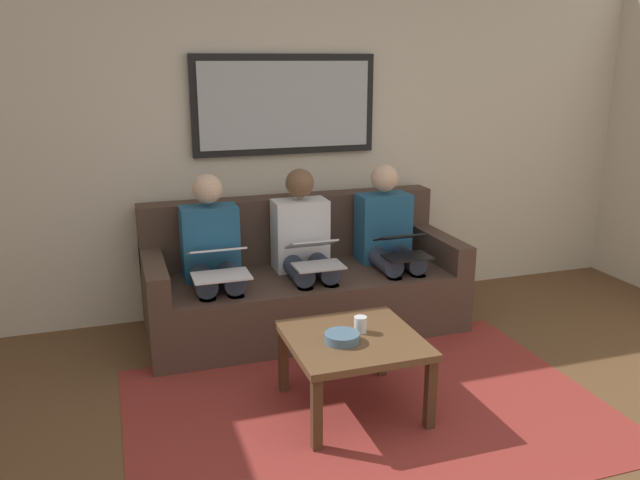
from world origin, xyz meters
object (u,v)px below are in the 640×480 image
object	(u,v)px
couch	(302,284)
laptop_white	(218,262)
cup	(360,325)
person_right	(213,255)
laptop_black	(403,246)
bowl	(342,338)
laptop_silver	(315,253)
person_left	(388,239)
person_middle	(304,247)
coffee_table	(353,346)
framed_mirror	(285,105)

from	to	relation	value
couch	laptop_white	size ratio (longest dim) A/B	5.65
cup	person_right	world-z (taller)	person_right
couch	laptop_black	xyz separation A→B (m)	(-0.64, 0.31, 0.31)
bowl	laptop_white	world-z (taller)	laptop_white
laptop_silver	person_left	bearing A→B (deg)	-159.88
person_middle	laptop_white	xyz separation A→B (m)	(0.64, 0.23, 0.02)
person_right	cup	bearing A→B (deg)	119.40
coffee_table	cup	bearing A→B (deg)	-142.20
cup	person_left	distance (m)	1.29
person_right	laptop_white	size ratio (longest dim) A/B	2.93
bowl	laptop_black	size ratio (longest dim) A/B	0.55
couch	person_left	size ratio (longest dim) A/B	1.93
person_middle	laptop_black	bearing A→B (deg)	159.30
coffee_table	laptop_black	size ratio (longest dim) A/B	2.06
framed_mirror	laptop_black	distance (m)	1.33
cup	person_right	size ratio (longest dim) A/B	0.08
cup	bowl	size ratio (longest dim) A/B	0.48
laptop_white	person_right	bearing A→B (deg)	-90.00
couch	bowl	distance (m)	1.28
cup	laptop_black	xyz separation A→B (m)	(-0.66, -0.86, 0.15)
person_middle	bowl	bearing A→B (deg)	82.55
person_middle	framed_mirror	bearing A→B (deg)	-90.00
coffee_table	person_right	world-z (taller)	person_right
coffee_table	cup	world-z (taller)	cup
bowl	person_right	world-z (taller)	person_right
cup	laptop_silver	world-z (taller)	laptop_silver
cup	laptop_white	size ratio (longest dim) A/B	0.23
coffee_table	person_middle	world-z (taller)	person_middle
bowl	person_middle	world-z (taller)	person_middle
framed_mirror	cup	bearing A→B (deg)	89.36
couch	person_left	distance (m)	0.71
bowl	laptop_white	distance (m)	1.09
person_middle	coffee_table	bearing A→B (deg)	86.28
person_left	laptop_black	world-z (taller)	person_left
person_left	laptop_black	distance (m)	0.24
bowl	person_left	xyz separation A→B (m)	(-0.80, -1.19, 0.15)
cup	person_right	xyz separation A→B (m)	(0.62, -1.10, 0.13)
laptop_silver	laptop_white	distance (m)	0.64
couch	coffee_table	distance (m)	1.22
laptop_black	laptop_silver	size ratio (longest dim) A/B	0.93
laptop_silver	laptop_white	bearing A→B (deg)	-0.13
person_left	person_right	bearing A→B (deg)	0.00
couch	bowl	world-z (taller)	couch
coffee_table	laptop_white	bearing A→B (deg)	-58.31
person_left	person_middle	world-z (taller)	same
person_left	laptop_black	bearing A→B (deg)	90.00
laptop_black	laptop_silver	distance (m)	0.64
cup	laptop_black	bearing A→B (deg)	-127.31
framed_mirror	coffee_table	world-z (taller)	framed_mirror
couch	cup	bearing A→B (deg)	89.15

